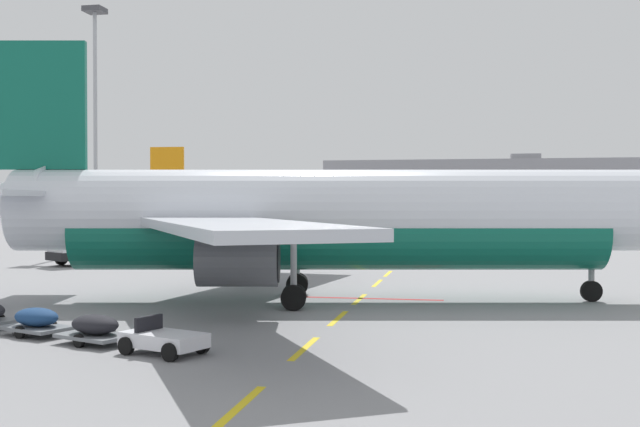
{
  "coord_description": "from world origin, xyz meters",
  "views": [
    {
      "loc": [
        23.17,
        -14.89,
        4.74
      ],
      "look_at": [
        14.98,
        27.22,
        4.03
      ],
      "focal_mm": 43.13,
      "sensor_mm": 36.0,
      "label": 1
    }
  ],
  "objects_px": {
    "airliner_foreground": "(326,218)",
    "apron_light_mast_near": "(95,98)",
    "baggage_train": "(65,324)",
    "airliner_mid_left": "(270,212)",
    "catering_truck": "(94,242)"
  },
  "relations": [
    {
      "from": "airliner_foreground",
      "to": "apron_light_mast_near",
      "type": "xyz_separation_m",
      "value": [
        -28.0,
        31.65,
        10.45
      ]
    },
    {
      "from": "baggage_train",
      "to": "apron_light_mast_near",
      "type": "bearing_deg",
      "value": 116.11
    },
    {
      "from": "airliner_mid_left",
      "to": "apron_light_mast_near",
      "type": "height_order",
      "value": "apron_light_mast_near"
    },
    {
      "from": "airliner_mid_left",
      "to": "catering_truck",
      "type": "distance_m",
      "value": 30.17
    },
    {
      "from": "baggage_train",
      "to": "apron_light_mast_near",
      "type": "relative_size",
      "value": 0.49
    },
    {
      "from": "baggage_train",
      "to": "catering_truck",
      "type": "bearing_deg",
      "value": 115.72
    },
    {
      "from": "catering_truck",
      "to": "apron_light_mast_near",
      "type": "distance_m",
      "value": 20.32
    },
    {
      "from": "airliner_foreground",
      "to": "airliner_mid_left",
      "type": "height_order",
      "value": "airliner_foreground"
    },
    {
      "from": "baggage_train",
      "to": "airliner_mid_left",
      "type": "bearing_deg",
      "value": 97.95
    },
    {
      "from": "airliner_foreground",
      "to": "baggage_train",
      "type": "bearing_deg",
      "value": -121.01
    },
    {
      "from": "airliner_mid_left",
      "to": "catering_truck",
      "type": "relative_size",
      "value": 4.3
    },
    {
      "from": "airliner_foreground",
      "to": "apron_light_mast_near",
      "type": "distance_m",
      "value": 43.53
    },
    {
      "from": "airliner_foreground",
      "to": "airliner_mid_left",
      "type": "xyz_separation_m",
      "value": [
        -15.06,
        47.1,
        -0.44
      ]
    },
    {
      "from": "apron_light_mast_near",
      "to": "catering_truck",
      "type": "bearing_deg",
      "value": -63.11
    },
    {
      "from": "airliner_foreground",
      "to": "catering_truck",
      "type": "relative_size",
      "value": 4.83
    }
  ]
}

